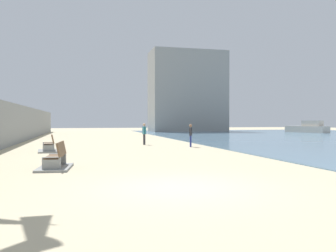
{
  "coord_description": "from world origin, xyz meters",
  "views": [
    {
      "loc": [
        -2.44,
        -8.83,
        1.75
      ],
      "look_at": [
        3.19,
        13.98,
        1.4
      ],
      "focal_mm": 37.8,
      "sensor_mm": 36.0,
      "label": 1
    }
  ],
  "objects_px": {
    "person_standing": "(144,132)",
    "person_walking": "(191,134)",
    "bench_near": "(56,162)",
    "boat_far_left": "(308,128)",
    "bench_far": "(49,148)"
  },
  "relations": [
    {
      "from": "person_standing",
      "to": "person_walking",
      "type": "bearing_deg",
      "value": -46.07
    },
    {
      "from": "bench_near",
      "to": "boat_far_left",
      "type": "bearing_deg",
      "value": 43.73
    },
    {
      "from": "bench_far",
      "to": "person_walking",
      "type": "height_order",
      "value": "person_walking"
    },
    {
      "from": "bench_far",
      "to": "person_standing",
      "type": "height_order",
      "value": "person_standing"
    },
    {
      "from": "bench_far",
      "to": "boat_far_left",
      "type": "bearing_deg",
      "value": 35.34
    },
    {
      "from": "person_walking",
      "to": "boat_far_left",
      "type": "bearing_deg",
      "value": 41.99
    },
    {
      "from": "bench_near",
      "to": "bench_far",
      "type": "distance_m",
      "value": 7.57
    },
    {
      "from": "bench_near",
      "to": "person_walking",
      "type": "distance_m",
      "value": 12.11
    },
    {
      "from": "person_walking",
      "to": "person_standing",
      "type": "xyz_separation_m",
      "value": [
        -2.65,
        2.75,
        0.03
      ]
    },
    {
      "from": "person_walking",
      "to": "boat_far_left",
      "type": "distance_m",
      "value": 33.44
    },
    {
      "from": "person_standing",
      "to": "boat_far_left",
      "type": "distance_m",
      "value": 33.79
    },
    {
      "from": "bench_near",
      "to": "person_standing",
      "type": "height_order",
      "value": "person_standing"
    },
    {
      "from": "boat_far_left",
      "to": "bench_far",
      "type": "bearing_deg",
      "value": -144.66
    },
    {
      "from": "boat_far_left",
      "to": "bench_near",
      "type": "bearing_deg",
      "value": -136.27
    },
    {
      "from": "boat_far_left",
      "to": "person_standing",
      "type": "bearing_deg",
      "value": -144.5
    }
  ]
}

